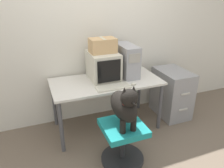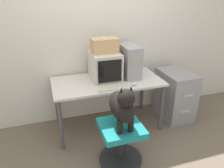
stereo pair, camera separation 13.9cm
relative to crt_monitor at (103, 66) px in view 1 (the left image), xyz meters
name	(u,v)px [view 1 (the left image)]	position (x,y,z in m)	size (l,w,h in m)	color
ground_plane	(116,140)	(0.01, -0.46, -0.92)	(12.00, 12.00, 0.00)	#6B5B4C
wall_back	(95,33)	(0.01, 0.34, 0.38)	(8.00, 0.05, 2.60)	silver
desk	(106,86)	(0.01, -0.09, -0.27)	(1.48, 0.73, 0.73)	silver
crt_monitor	(103,66)	(0.00, 0.00, 0.00)	(0.38, 0.48, 0.37)	beige
pc_tower	(127,60)	(0.35, 0.01, 0.04)	(0.21, 0.49, 0.44)	#99999E
keyboard	(113,87)	(0.01, -0.35, -0.17)	(0.44, 0.18, 0.03)	beige
computer_mouse	(133,84)	(0.29, -0.36, -0.17)	(0.07, 0.04, 0.04)	beige
office_chair	(123,141)	(-0.05, -0.82, -0.64)	(0.51, 0.51, 0.50)	#262628
dog	(125,105)	(-0.05, -0.84, -0.16)	(0.23, 0.51, 0.52)	black
filing_cabinet	(172,93)	(1.09, -0.12, -0.55)	(0.42, 0.63, 0.74)	gray
cardboard_box	(103,45)	(0.00, 0.00, 0.28)	(0.34, 0.22, 0.19)	tan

